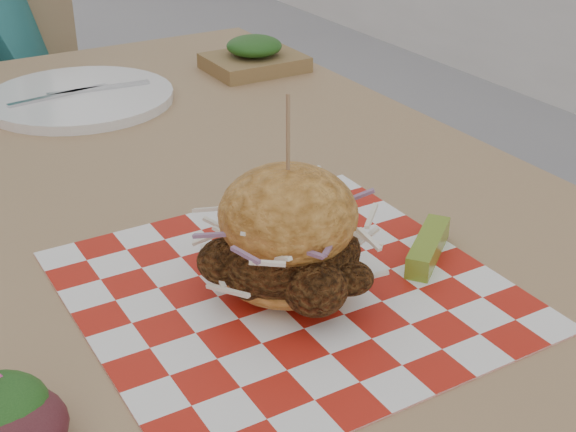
# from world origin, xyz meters

# --- Properties ---
(patio_table) EXTENTS (0.80, 1.20, 0.75)m
(patio_table) POSITION_xyz_m (-0.29, -0.13, 0.67)
(patio_table) COLOR tan
(patio_table) RESTS_ON ground
(patio_chair) EXTENTS (0.50, 0.51, 0.95)m
(patio_chair) POSITION_xyz_m (-0.27, 0.86, 0.55)
(patio_chair) COLOR tan
(patio_chair) RESTS_ON ground
(paper_liner) EXTENTS (0.36, 0.36, 0.00)m
(paper_liner) POSITION_xyz_m (-0.29, -0.39, 0.75)
(paper_liner) COLOR red
(paper_liner) RESTS_ON patio_table
(sandwich) EXTENTS (0.16, 0.16, 0.18)m
(sandwich) POSITION_xyz_m (-0.29, -0.39, 0.80)
(sandwich) COLOR #CD8A3A
(sandwich) RESTS_ON paper_liner
(pickle_spear) EXTENTS (0.09, 0.08, 0.02)m
(pickle_spear) POSITION_xyz_m (-0.14, -0.41, 0.76)
(pickle_spear) COLOR #8AA12F
(pickle_spear) RESTS_ON paper_liner
(place_setting) EXTENTS (0.27, 0.27, 0.02)m
(place_setting) POSITION_xyz_m (-0.29, 0.20, 0.76)
(place_setting) COLOR white
(place_setting) RESTS_ON patio_table
(kraft_tray) EXTENTS (0.15, 0.12, 0.06)m
(kraft_tray) POSITION_xyz_m (0.00, 0.21, 0.77)
(kraft_tray) COLOR olive
(kraft_tray) RESTS_ON patio_table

